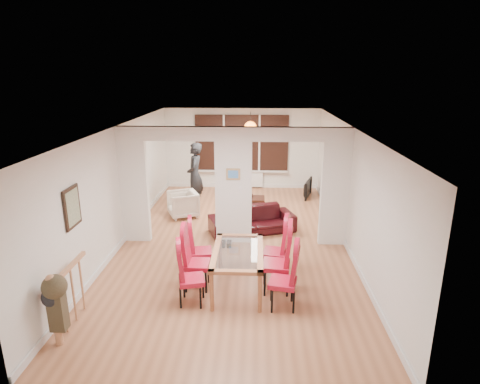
# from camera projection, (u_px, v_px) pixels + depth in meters

# --- Properties ---
(floor) EXTENTS (5.00, 9.00, 0.01)m
(floor) POSITION_uv_depth(u_px,v_px,m) (234.00, 241.00, 9.13)
(floor) COLOR #A66643
(floor) RESTS_ON ground
(room_walls) EXTENTS (5.00, 9.00, 2.60)m
(room_walls) POSITION_uv_depth(u_px,v_px,m) (233.00, 186.00, 8.75)
(room_walls) COLOR silver
(room_walls) RESTS_ON floor
(divider_wall) EXTENTS (5.00, 0.18, 2.60)m
(divider_wall) POSITION_uv_depth(u_px,v_px,m) (233.00, 186.00, 8.75)
(divider_wall) COLOR white
(divider_wall) RESTS_ON floor
(bay_window_blinds) EXTENTS (3.00, 0.08, 1.80)m
(bay_window_blinds) POSITION_uv_depth(u_px,v_px,m) (242.00, 143.00, 12.94)
(bay_window_blinds) COLOR black
(bay_window_blinds) RESTS_ON room_walls
(radiator) EXTENTS (1.40, 0.08, 0.50)m
(radiator) POSITION_uv_depth(u_px,v_px,m) (242.00, 179.00, 13.25)
(radiator) COLOR white
(radiator) RESTS_ON floor
(pendant_light) EXTENTS (0.36, 0.36, 0.36)m
(pendant_light) POSITION_uv_depth(u_px,v_px,m) (250.00, 127.00, 11.65)
(pendant_light) COLOR orange
(pendant_light) RESTS_ON room_walls
(stair_newel) EXTENTS (0.40, 1.20, 1.10)m
(stair_newel) POSITION_uv_depth(u_px,v_px,m) (71.00, 291.00, 6.00)
(stair_newel) COLOR #B77B54
(stair_newel) RESTS_ON floor
(wall_poster) EXTENTS (0.04, 0.52, 0.67)m
(wall_poster) POSITION_uv_depth(u_px,v_px,m) (72.00, 207.00, 6.47)
(wall_poster) COLOR gray
(wall_poster) RESTS_ON room_walls
(pillar_photo) EXTENTS (0.30, 0.03, 0.25)m
(pillar_photo) POSITION_uv_depth(u_px,v_px,m) (233.00, 174.00, 8.57)
(pillar_photo) COLOR #4C8CD8
(pillar_photo) RESTS_ON divider_wall
(dining_table) EXTENTS (0.87, 1.55, 0.72)m
(dining_table) POSITION_uv_depth(u_px,v_px,m) (238.00, 270.00, 7.05)
(dining_table) COLOR #A15F3B
(dining_table) RESTS_ON floor
(dining_chair_la) EXTENTS (0.49, 0.49, 1.02)m
(dining_chair_la) POSITION_uv_depth(u_px,v_px,m) (191.00, 275.00, 6.55)
(dining_chair_la) COLOR #AA112A
(dining_chair_la) RESTS_ON floor
(dining_chair_lb) EXTENTS (0.44, 0.44, 1.08)m
(dining_chair_lb) POSITION_uv_depth(u_px,v_px,m) (197.00, 260.00, 7.02)
(dining_chair_lb) COLOR #AA112A
(dining_chair_lb) RESTS_ON floor
(dining_chair_lc) EXTENTS (0.47, 0.47, 1.01)m
(dining_chair_lc) POSITION_uv_depth(u_px,v_px,m) (201.00, 248.00, 7.56)
(dining_chair_lc) COLOR #AA112A
(dining_chair_lc) RESTS_ON floor
(dining_chair_ra) EXTENTS (0.50, 0.50, 1.06)m
(dining_chair_ra) POSITION_uv_depth(u_px,v_px,m) (283.00, 278.00, 6.43)
(dining_chair_ra) COLOR #AA112A
(dining_chair_ra) RESTS_ON floor
(dining_chair_rb) EXTENTS (0.52, 0.52, 1.17)m
(dining_chair_rb) POSITION_uv_depth(u_px,v_px,m) (276.00, 260.00, 6.91)
(dining_chair_rb) COLOR #AA112A
(dining_chair_rb) RESTS_ON floor
(dining_chair_rc) EXTENTS (0.51, 0.51, 1.08)m
(dining_chair_rc) POSITION_uv_depth(u_px,v_px,m) (275.00, 249.00, 7.47)
(dining_chair_rc) COLOR #AA112A
(dining_chair_rc) RESTS_ON floor
(sofa) EXTENTS (2.16, 1.40, 0.59)m
(sofa) POSITION_uv_depth(u_px,v_px,m) (252.00, 220.00, 9.61)
(sofa) COLOR black
(sofa) RESTS_ON floor
(armchair) EXTENTS (0.96, 0.97, 0.68)m
(armchair) POSITION_uv_depth(u_px,v_px,m) (183.00, 204.00, 10.62)
(armchair) COLOR beige
(armchair) RESTS_ON floor
(person) EXTENTS (0.70, 0.49, 1.83)m
(person) POSITION_uv_depth(u_px,v_px,m) (195.00, 175.00, 11.25)
(person) COLOR black
(person) RESTS_ON floor
(television) EXTENTS (0.94, 0.39, 0.55)m
(television) POSITION_uv_depth(u_px,v_px,m) (305.00, 188.00, 12.33)
(television) COLOR black
(television) RESTS_ON floor
(coffee_table) EXTENTS (1.16, 0.72, 0.25)m
(coffee_table) POSITION_uv_depth(u_px,v_px,m) (246.00, 202.00, 11.52)
(coffee_table) COLOR black
(coffee_table) RESTS_ON floor
(bottle) EXTENTS (0.07, 0.07, 0.28)m
(bottle) POSITION_uv_depth(u_px,v_px,m) (241.00, 193.00, 11.45)
(bottle) COLOR #143F19
(bottle) RESTS_ON coffee_table
(bowl) EXTENTS (0.20, 0.20, 0.05)m
(bowl) POSITION_uv_depth(u_px,v_px,m) (250.00, 195.00, 11.58)
(bowl) COLOR black
(bowl) RESTS_ON coffee_table
(shoes) EXTENTS (0.23, 0.25, 0.09)m
(shoes) POSITION_uv_depth(u_px,v_px,m) (226.00, 244.00, 8.85)
(shoes) COLOR black
(shoes) RESTS_ON floor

